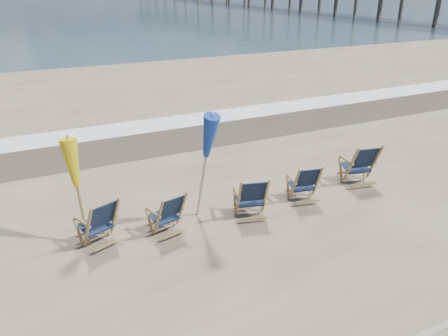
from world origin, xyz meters
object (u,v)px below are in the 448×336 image
object	(u,v)px
beach_chair_0	(115,217)
umbrella_yellow	(75,170)
beach_chair_4	(374,164)
beach_chair_2	(266,198)
beach_chair_3	(317,183)
umbrella_blue	(203,135)
beach_chair_1	(182,210)

from	to	relation	value
beach_chair_0	umbrella_yellow	world-z (taller)	umbrella_yellow
beach_chair_4	beach_chair_2	bearing A→B (deg)	16.27
beach_chair_0	umbrella_yellow	distance (m)	1.12
beach_chair_3	umbrella_blue	size ratio (longest dim) A/B	0.39
beach_chair_4	beach_chair_1	bearing A→B (deg)	11.05
umbrella_yellow	umbrella_blue	xyz separation A→B (m)	(2.24, -0.25, 0.37)
beach_chair_0	beach_chair_3	distance (m)	4.20
beach_chair_0	umbrella_blue	size ratio (longest dim) A/B	0.41
umbrella_yellow	umbrella_blue	bearing A→B (deg)	-6.36
umbrella_yellow	umbrella_blue	world-z (taller)	umbrella_blue
umbrella_yellow	beach_chair_2	bearing A→B (deg)	-11.46
beach_chair_4	umbrella_blue	world-z (taller)	umbrella_blue
umbrella_blue	beach_chair_1	bearing A→B (deg)	-162.60
beach_chair_0	beach_chair_4	size ratio (longest dim) A/B	0.91
beach_chair_0	umbrella_blue	world-z (taller)	umbrella_blue
beach_chair_2	umbrella_blue	world-z (taller)	umbrella_blue
beach_chair_1	beach_chair_0	bearing A→B (deg)	-23.80
beach_chair_1	beach_chair_3	bearing A→B (deg)	163.80
beach_chair_3	beach_chair_4	bearing A→B (deg)	-163.78
beach_chair_0	beach_chair_1	bearing A→B (deg)	149.16
beach_chair_1	beach_chair_2	distance (m)	1.67
beach_chair_2	beach_chair_3	world-z (taller)	beach_chair_2
beach_chair_4	umbrella_yellow	distance (m)	6.49
umbrella_yellow	beach_chair_4	bearing A→B (deg)	-3.49
beach_chair_3	umbrella_yellow	distance (m)	4.86
beach_chair_2	beach_chair_4	distance (m)	3.06
beach_chair_3	umbrella_blue	world-z (taller)	umbrella_blue
beach_chair_2	umbrella_blue	xyz separation A→B (m)	(-1.13, 0.43, 1.33)
beach_chair_4	umbrella_blue	size ratio (longest dim) A/B	0.46
beach_chair_0	umbrella_blue	xyz separation A→B (m)	(1.70, -0.05, 1.32)
beach_chair_3	umbrella_yellow	size ratio (longest dim) A/B	0.47
beach_chair_0	beach_chair_3	bearing A→B (deg)	154.59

